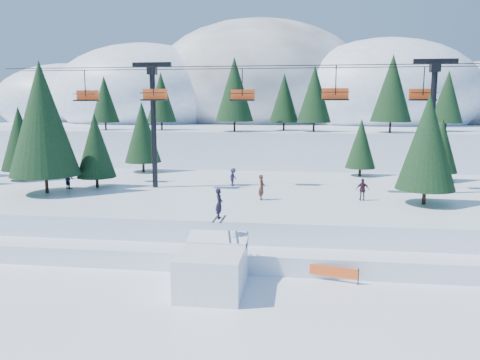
# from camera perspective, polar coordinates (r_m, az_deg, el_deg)

# --- Properties ---
(ground) EXTENTS (160.00, 160.00, 0.00)m
(ground) POSITION_cam_1_polar(r_m,az_deg,el_deg) (21.91, -1.61, -16.10)
(ground) COLOR white
(ground) RESTS_ON ground
(mid_shelf) EXTENTS (70.00, 22.00, 2.50)m
(mid_shelf) POSITION_cam_1_polar(r_m,az_deg,el_deg) (38.56, 2.64, -3.02)
(mid_shelf) COLOR white
(mid_shelf) RESTS_ON ground
(berm) EXTENTS (70.00, 6.00, 1.10)m
(berm) POSITION_cam_1_polar(r_m,az_deg,el_deg) (29.10, 0.92, -8.46)
(berm) COLOR white
(berm) RESTS_ON ground
(mountain_ridge) EXTENTS (119.00, 60.00, 26.46)m
(mountain_ridge) POSITION_cam_1_polar(r_m,az_deg,el_deg) (93.31, 2.50, 9.26)
(mountain_ridge) COLOR white
(mountain_ridge) RESTS_ON ground
(jump_kicker) EXTENTS (3.18, 4.39, 5.02)m
(jump_kicker) POSITION_cam_1_polar(r_m,az_deg,el_deg) (24.09, -3.36, -10.68)
(jump_kicker) COLOR white
(jump_kicker) RESTS_ON ground
(chairlift) EXTENTS (46.00, 3.21, 10.28)m
(chairlift) POSITION_cam_1_polar(r_m,az_deg,el_deg) (37.63, 5.81, 9.03)
(chairlift) COLOR black
(chairlift) RESTS_ON mid_shelf
(conifer_stand) EXTENTS (61.52, 17.21, 10.21)m
(conifer_stand) POSITION_cam_1_polar(r_m,az_deg,el_deg) (37.69, 5.70, 5.49)
(conifer_stand) COLOR black
(conifer_stand) RESTS_ON mid_shelf
(distant_skiers) EXTENTS (31.27, 8.40, 1.85)m
(distant_skiers) POSITION_cam_1_polar(r_m,az_deg,el_deg) (37.63, 0.77, -0.09)
(distant_skiers) COLOR #2C263E
(distant_skiers) RESTS_ON mid_shelf
(banner_near) EXTENTS (2.78, 0.73, 0.90)m
(banner_near) POSITION_cam_1_polar(r_m,az_deg,el_deg) (25.90, 11.11, -10.92)
(banner_near) COLOR black
(banner_near) RESTS_ON ground
(banner_far) EXTENTS (2.86, 0.19, 0.90)m
(banner_far) POSITION_cam_1_polar(r_m,az_deg,el_deg) (26.82, 17.69, -10.48)
(banner_far) COLOR black
(banner_far) RESTS_ON ground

